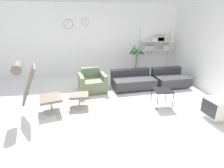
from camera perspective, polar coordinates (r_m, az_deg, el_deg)
name	(u,v)px	position (r m, az deg, el deg)	size (l,w,h in m)	color
ground_plane	(112,103)	(4.88, -0.07, -6.21)	(12.00, 12.00, 0.00)	white
wall_back	(102,41)	(7.23, -3.35, 13.89)	(12.00, 0.09, 2.80)	white
wall_right	(224,50)	(5.77, 32.66, 9.37)	(0.06, 12.00, 2.80)	white
round_rug	(103,110)	(4.52, -3.08, -8.44)	(2.30, 2.30, 0.01)	#BCB29E
lounge_chair	(33,85)	(4.41, -24.47, -0.17)	(1.07, 0.81, 1.30)	#BCBCC1
ottoman	(79,97)	(4.68, -10.67, -4.34)	(0.48, 0.41, 0.34)	#BCBCC1
armchair_red	(92,83)	(5.68, -6.46, 0.46)	(0.94, 0.93, 0.71)	silver
couch_low	(133,81)	(5.94, 6.77, 0.85)	(1.43, 0.97, 0.59)	black
couch_second	(170,79)	(6.43, 18.35, 1.44)	(1.16, 0.95, 0.59)	black
side_table	(163,92)	(4.73, 16.18, -2.41)	(0.46, 0.46, 0.46)	black
crt_television	(218,108)	(4.69, 31.22, -6.83)	(0.55, 0.54, 0.49)	beige
potted_plant	(136,65)	(6.94, 7.86, 6.30)	(0.58, 0.58, 1.34)	brown
shelf_unit	(157,44)	(7.54, 14.55, 12.58)	(1.35, 0.28, 1.88)	#BCBCC1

